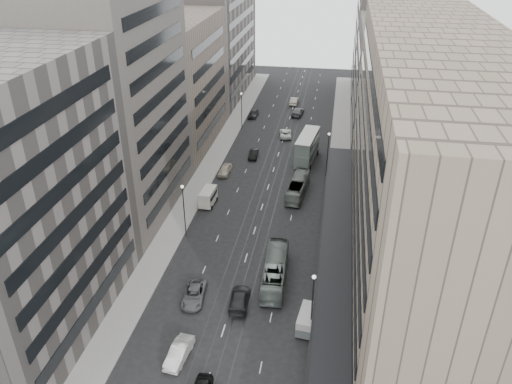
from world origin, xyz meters
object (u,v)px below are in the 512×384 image
Objects in this scene: double_decker at (307,147)px; panel_van at (208,197)px; sedan_2 at (194,294)px; bus_near at (275,270)px; bus_far at (298,187)px; vw_microbus at (307,319)px; sedan_1 at (179,352)px.

double_decker is 2.37× the size of panel_van.
double_decker is at bearing 71.03° from sedan_2.
bus_near is 1.09× the size of double_decker.
vw_microbus is (3.92, -31.17, -0.17)m from bus_far.
vw_microbus is 14.50m from sedan_1.
bus_near is at bearing 24.69° from sedan_2.
panel_van reaches higher than sedan_1.
double_decker is 2.13× the size of sedan_1.
bus_near is at bearing 127.51° from vw_microbus.
panel_van is 0.90× the size of sedan_1.
sedan_2 is (-13.86, 2.62, -0.50)m from vw_microbus.
bus_far reaches higher than sedan_2.
sedan_1 is (-9.40, -51.04, -2.19)m from double_decker.
bus_far is 0.99× the size of double_decker.
vw_microbus is at bearing -78.24° from double_decker.
vw_microbus is at bearing 102.49° from bus_far.
bus_near reaches higher than vw_microbus.
vw_microbus reaches higher than sedan_2.
vw_microbus is at bearing -15.67° from sedan_2.
vw_microbus is 0.90× the size of sedan_1.
double_decker is at bearing 55.53° from panel_van.
double_decker is (0.46, 13.21, 1.56)m from bus_far.
double_decker reaches higher than vw_microbus.
bus_far is at bearing 83.16° from sedan_1.
vw_microbus is 14.12m from sedan_2.
bus_near is 21.91m from panel_van.
sedan_1 is (5.02, -31.98, -0.69)m from panel_van.
double_decker is 43.09m from sedan_2.
sedan_1 is at bearing -145.74° from vw_microbus.
vw_microbus is 1.00× the size of panel_van.
sedan_1 is at bearing -88.85° from sedan_2.
sedan_1 is (-12.87, -6.66, -0.46)m from vw_microbus.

